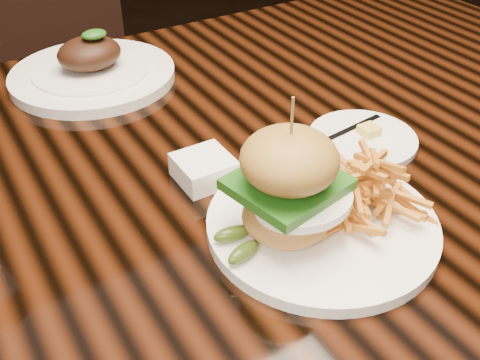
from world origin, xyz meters
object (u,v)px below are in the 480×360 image
dining_table (211,193)px  far_dish (92,71)px  burger_plate (322,197)px  chair_far (54,62)px

dining_table → far_dish: far_dish is taller
burger_plate → chair_far: chair_far is taller
burger_plate → far_dish: burger_plate is taller
dining_table → chair_far: (-0.00, 0.89, -0.13)m
dining_table → chair_far: chair_far is taller
dining_table → burger_plate: bearing=-83.2°
far_dish → chair_far: chair_far is taller
burger_plate → chair_far: size_ratio=0.28×
far_dish → chair_far: (0.06, 0.60, -0.23)m
dining_table → far_dish: 0.32m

